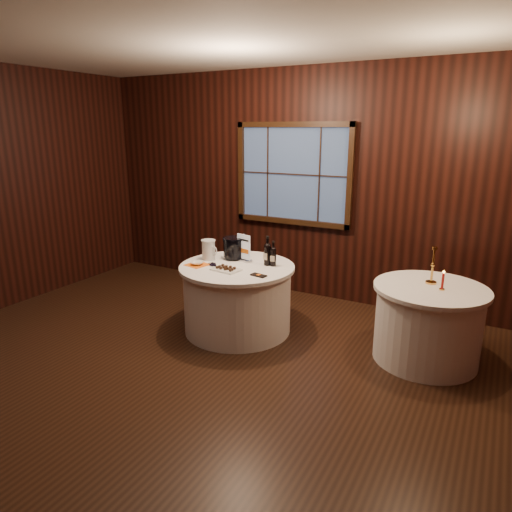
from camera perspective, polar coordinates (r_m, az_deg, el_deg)
The scene contains 16 objects.
ground at distance 4.60m, azimuth -8.92°, elevation -13.64°, with size 6.00×6.00×0.00m, color black.
back_wall at distance 6.19m, azimuth 4.72°, elevation 9.20°, with size 6.00×0.10×3.00m.
main_table at distance 5.18m, azimuth -2.35°, elevation -5.26°, with size 1.28×1.28×0.77m.
side_table at distance 4.83m, azimuth 20.63°, elevation -7.89°, with size 1.08×1.08×0.77m.
sign_stand at distance 5.19m, azimuth -1.48°, elevation 0.54°, with size 0.20×0.13×0.32m.
port_bottle_left at distance 5.03m, azimuth 1.44°, elevation 0.43°, with size 0.08×0.09×0.33m.
port_bottle_right at distance 5.01m, azimuth 2.16°, elevation 0.10°, with size 0.07×0.07×0.28m.
ice_bucket at distance 5.28m, azimuth -2.82°, elevation 1.04°, with size 0.25×0.25×0.26m.
chocolate_plate at distance 4.89m, azimuth -3.78°, elevation -1.62°, with size 0.32×0.24×0.04m.
chocolate_box at distance 4.70m, azimuth 0.32°, elevation -2.43°, with size 0.16×0.08×0.01m, color black.
grape_bunch at distance 5.06m, azimuth -5.30°, elevation -1.02°, with size 0.16×0.09×0.04m.
glass_pitcher at distance 5.27m, azimuth -5.93°, elevation 0.79°, with size 0.22×0.16×0.24m.
orange_napkin at distance 5.12m, azimuth -7.34°, elevation -1.09°, with size 0.22×0.22×0.00m, color orange.
cracker_bowl at distance 5.11m, azimuth -7.35°, elevation -0.88°, with size 0.14×0.14×0.03m, color white.
brass_candlestick at distance 4.76m, azimuth 21.17°, elevation -1.67°, with size 0.11×0.11×0.37m.
red_candle at distance 4.62m, azimuth 22.29°, elevation -3.07°, with size 0.05×0.05×0.19m.
Camera 1 is at (2.51, -3.13, 2.24)m, focal length 32.00 mm.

